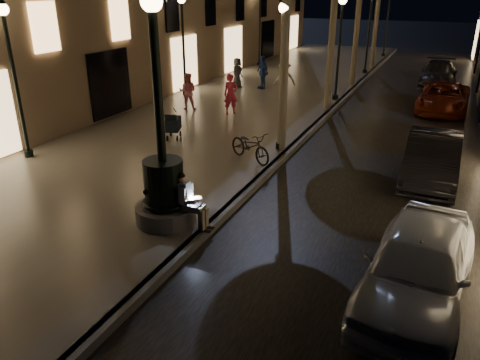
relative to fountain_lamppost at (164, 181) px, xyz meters
The scene contains 24 objects.
ground 13.09m from the fountain_lamppost, 85.60° to the left, with size 120.00×120.00×0.00m, color black.
cobble_lane 13.65m from the fountain_lamppost, 72.90° to the left, with size 6.00×45.00×0.02m, color black.
promenade 13.39m from the fountain_lamppost, 102.99° to the left, with size 8.00×45.00×0.20m, color slate.
curb_strip 13.09m from the fountain_lamppost, 85.60° to the left, with size 0.25×45.00×0.20m, color #59595B.
fountain_lamppost is the anchor object (origin of this frame).
seated_man_laptop 0.69m from the fountain_lamppost, ahead, with size 0.92×0.31×1.29m.
lamp_curb_a 6.37m from the fountain_lamppost, 83.35° to the left, with size 0.36×0.36×4.81m.
lamp_curb_b 14.16m from the fountain_lamppost, 87.14° to the left, with size 0.36×0.36×4.81m.
lamp_curb_c 22.10m from the fountain_lamppost, 88.18° to the left, with size 0.36×0.36×4.81m.
lamp_curb_d 30.08m from the fountain_lamppost, 88.66° to the left, with size 0.36×0.36×4.81m.
lamp_left_a 7.00m from the fountain_lamppost, 162.65° to the left, with size 0.36×0.36×4.81m.
lamp_left_b 13.75m from the fountain_lamppost, 118.07° to the left, with size 0.36×0.36×4.81m.
lamp_left_c 23.00m from the fountain_lamppost, 106.22° to the left, with size 0.36×0.36×4.81m.
stroller 6.33m from the fountain_lamppost, 119.64° to the left, with size 0.68×1.06×1.08m.
car_front 5.59m from the fountain_lamppost, ahead, with size 1.70×4.23×1.44m, color #B3B8BB.
car_second 7.86m from the fountain_lamppost, 45.95° to the left, with size 1.44×4.14×1.36m, color black.
car_third 15.46m from the fountain_lamppost, 69.20° to the left, with size 2.05×4.45×1.24m, color maroon.
car_rear 21.01m from the fountain_lamppost, 76.23° to the left, with size 1.88×4.63×1.34m, color #2E2E33.
pedestrian_red 9.86m from the fountain_lamppost, 106.02° to the left, with size 0.62×0.40×1.69m, color #D22A43.
pedestrian_pink 10.59m from the fountain_lamppost, 116.86° to the left, with size 0.77×0.60×1.59m, color pink.
pedestrian_white 13.40m from the fountain_lamppost, 97.17° to the left, with size 1.15×0.66×1.77m, color silver.
pedestrian_blue 15.31m from the fountain_lamppost, 102.90° to the left, with size 1.00×0.41×1.70m, color #27428F.
pedestrian_dark 15.37m from the fountain_lamppost, 107.94° to the left, with size 0.76×0.49×1.55m, color #313135.
bicycle 4.57m from the fountain_lamppost, 87.11° to the left, with size 0.63×1.82×0.95m, color black.
Camera 1 is at (4.50, -6.19, 5.30)m, focal length 35.00 mm.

